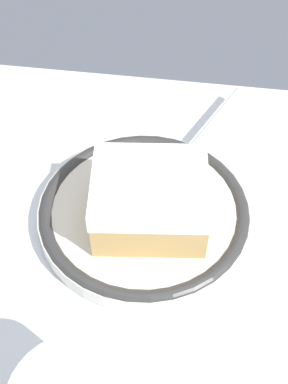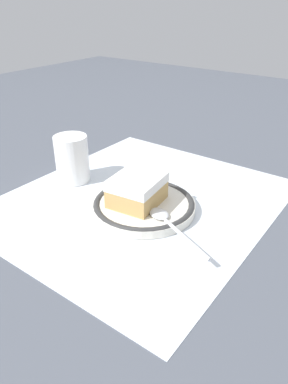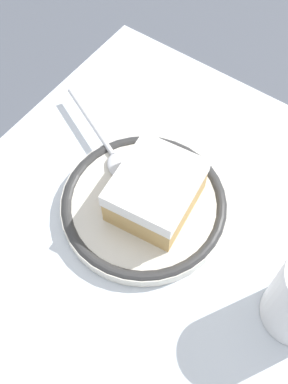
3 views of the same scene
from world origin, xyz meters
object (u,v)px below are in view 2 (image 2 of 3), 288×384
object	(u,v)px
plate	(144,205)
spoon	(167,221)
napkin	(38,221)
cake_slice	(137,190)
cup	(72,161)

from	to	relation	value
plate	spoon	size ratio (longest dim) A/B	1.23
spoon	napkin	xyz separation A→B (m)	(0.10, -0.18, -0.02)
cake_slice	spoon	world-z (taller)	cake_slice
cake_slice	plate	bearing A→B (deg)	120.20
cake_slice	spoon	distance (m)	0.08
napkin	spoon	bearing A→B (deg)	119.57
cake_slice	spoon	size ratio (longest dim) A/B	0.68
plate	spoon	bearing A→B (deg)	65.87
napkin	cake_slice	bearing A→B (deg)	139.74
cake_slice	cup	xyz separation A→B (m)	(-0.01, -0.17, 0.00)
spoon	cup	world-z (taller)	cup
plate	napkin	size ratio (longest dim) A/B	1.30
cake_slice	spoon	xyz separation A→B (m)	(0.02, 0.07, -0.02)
spoon	napkin	size ratio (longest dim) A/B	1.06
spoon	cake_slice	bearing A→B (deg)	-107.22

